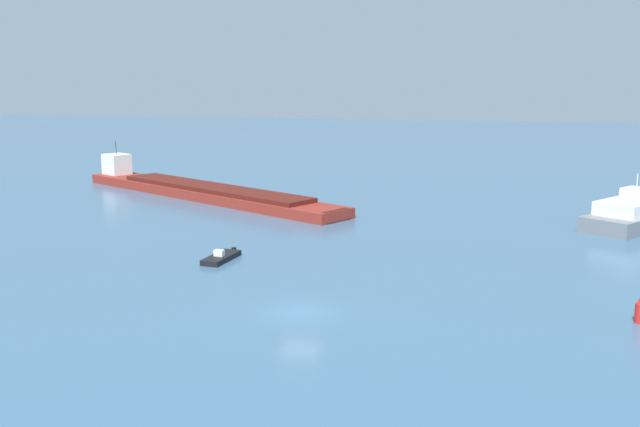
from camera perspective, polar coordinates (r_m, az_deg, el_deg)
name	(u,v)px	position (r m, az deg, el deg)	size (l,w,h in m)	color
ground_plane	(300,313)	(45.72, -1.57, -7.84)	(400.00, 400.00, 0.00)	#3D607F
cargo_barge	(200,190)	(89.22, -9.43, 1.84)	(39.96, 25.86, 5.73)	maroon
fishing_skiff	(221,257)	(58.67, -7.80, -3.45)	(2.05, 4.62, 0.94)	black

